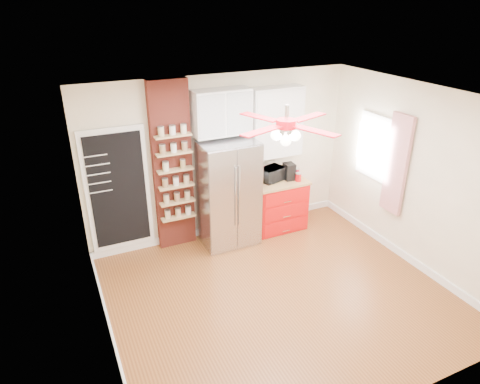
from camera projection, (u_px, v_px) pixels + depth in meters
name	position (u px, v px, depth m)	size (l,w,h in m)	color
floor	(278.00, 294.00, 5.92)	(4.50, 4.50, 0.00)	brown
ceiling	(287.00, 100.00, 4.79)	(4.50, 4.50, 0.00)	white
wall_back	(221.00, 158.00, 7.00)	(4.50, 0.02, 2.70)	beige
wall_front	(398.00, 302.00, 3.71)	(4.50, 0.02, 2.70)	beige
wall_left	(97.00, 248.00, 4.50)	(0.02, 4.00, 2.70)	beige
wall_right	(417.00, 178.00, 6.22)	(0.02, 4.00, 2.70)	beige
chalkboard	(118.00, 190.00, 6.43)	(0.95, 0.05, 1.95)	white
brick_pillar	(172.00, 167.00, 6.61)	(0.60, 0.16, 2.70)	maroon
fridge	(228.00, 193.00, 6.88)	(0.90, 0.70, 1.75)	silver
upper_glass_cabinet	(222.00, 112.00, 6.51)	(0.90, 0.35, 0.70)	white
red_cabinet	(278.00, 204.00, 7.47)	(0.94, 0.64, 0.90)	red
upper_shelf_unit	(276.00, 122.00, 7.01)	(0.90, 0.30, 1.15)	white
window	(375.00, 147.00, 6.87)	(0.04, 0.75, 1.05)	white
curtain	(397.00, 165.00, 6.44)	(0.06, 0.40, 1.55)	#B01721
ceiling_fan	(286.00, 124.00, 4.91)	(1.40, 1.40, 0.44)	silver
toaster_oven	(272.00, 174.00, 7.23)	(0.42, 0.29, 0.23)	black
coffee_maker	(289.00, 171.00, 7.27)	(0.16, 0.20, 0.29)	black
canister_left	(298.00, 177.00, 7.23)	(0.10, 0.10, 0.14)	#BE0A0E
canister_right	(296.00, 173.00, 7.38)	(0.10, 0.10, 0.15)	#AF0922
pantry_jar_oats	(166.00, 167.00, 6.39)	(0.10, 0.10, 0.13)	beige
pantry_jar_beans	(183.00, 164.00, 6.50)	(0.08, 0.08, 0.13)	#967D4C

